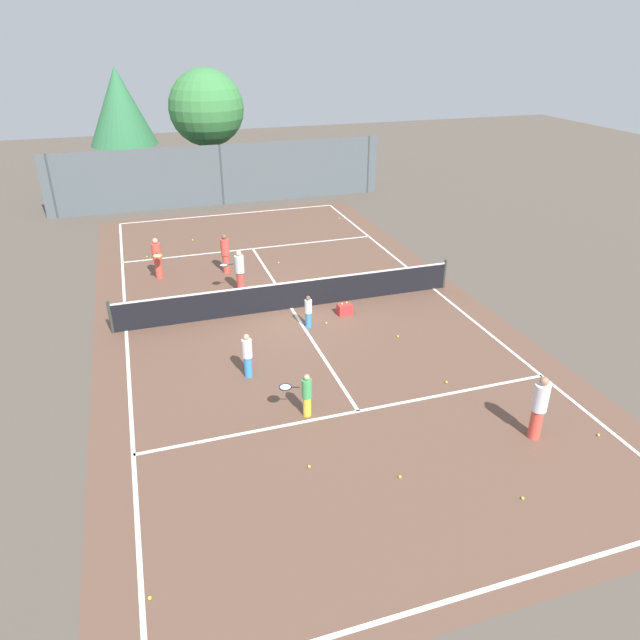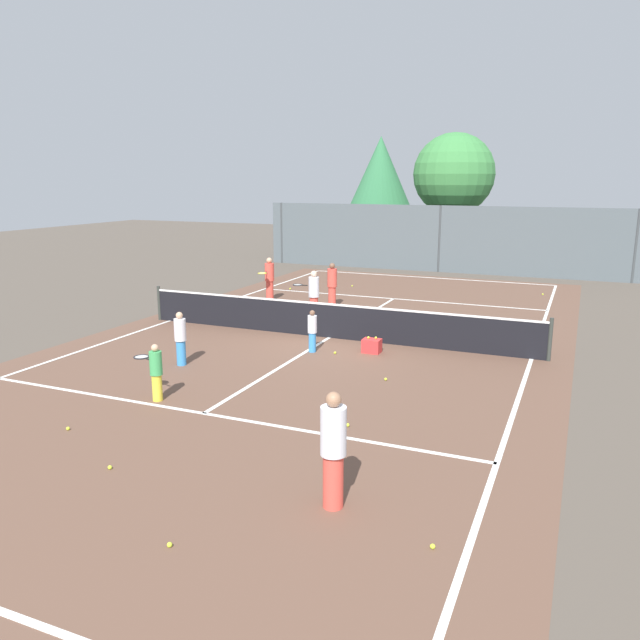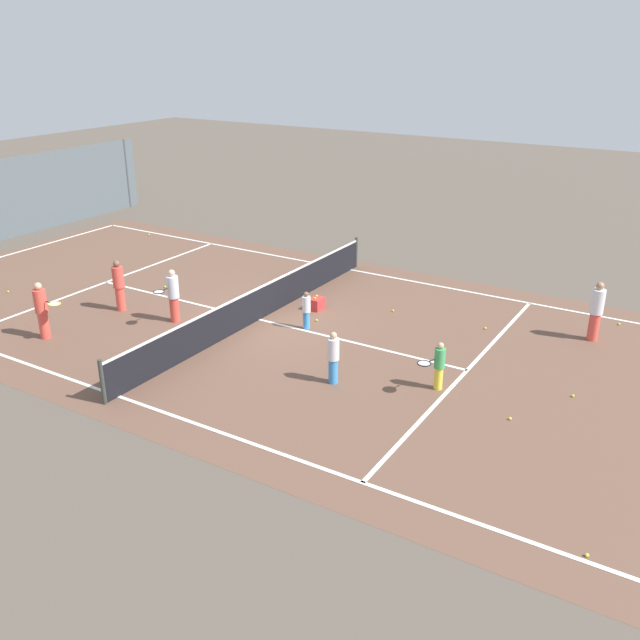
{
  "view_description": "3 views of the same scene",
  "coord_description": "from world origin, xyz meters",
  "px_view_note": "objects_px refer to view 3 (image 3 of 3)",
  "views": [
    {
      "loc": [
        -4.69,
        -17.75,
        8.74
      ],
      "look_at": [
        0.11,
        -2.91,
        0.92
      ],
      "focal_mm": 32.87,
      "sensor_mm": 36.0,
      "label": 1
    },
    {
      "loc": [
        6.49,
        -15.88,
        4.43
      ],
      "look_at": [
        0.4,
        -1.62,
        0.89
      ],
      "focal_mm": 34.83,
      "sensor_mm": 36.0,
      "label": 2
    },
    {
      "loc": [
        -15.1,
        -11.35,
        7.71
      ],
      "look_at": [
        -0.87,
        -2.63,
        0.86
      ],
      "focal_mm": 38.87,
      "sensor_mm": 36.0,
      "label": 3
    }
  ],
  "objects_px": {
    "tennis_ball_10": "(587,555)",
    "ball_crate": "(317,304)",
    "player_0": "(173,295)",
    "player_6": "(42,310)",
    "player_2": "(333,357)",
    "tennis_ball_9": "(393,311)",
    "player_5": "(119,285)",
    "tennis_ball_5": "(573,396)",
    "player_3": "(596,311)",
    "tennis_ball_0": "(510,419)",
    "tennis_ball_1": "(317,320)",
    "tennis_ball_2": "(8,292)",
    "tennis_ball_4": "(485,328)",
    "player_4": "(438,365)",
    "tennis_ball_7": "(165,287)",
    "tennis_ball_8": "(619,324)",
    "tennis_ball_11": "(149,235)",
    "player_1": "(306,310)"
  },
  "relations": [
    {
      "from": "tennis_ball_2",
      "to": "tennis_ball_4",
      "type": "height_order",
      "value": "same"
    },
    {
      "from": "player_2",
      "to": "tennis_ball_5",
      "type": "bearing_deg",
      "value": -65.94
    },
    {
      "from": "tennis_ball_4",
      "to": "tennis_ball_0",
      "type": "bearing_deg",
      "value": -155.01
    },
    {
      "from": "tennis_ball_5",
      "to": "player_0",
      "type": "bearing_deg",
      "value": 97.02
    },
    {
      "from": "player_5",
      "to": "tennis_ball_10",
      "type": "relative_size",
      "value": 23.84
    },
    {
      "from": "player_0",
      "to": "tennis_ball_1",
      "type": "height_order",
      "value": "player_0"
    },
    {
      "from": "tennis_ball_2",
      "to": "player_6",
      "type": "bearing_deg",
      "value": -113.19
    },
    {
      "from": "player_4",
      "to": "tennis_ball_7",
      "type": "height_order",
      "value": "player_4"
    },
    {
      "from": "tennis_ball_9",
      "to": "tennis_ball_10",
      "type": "height_order",
      "value": "same"
    },
    {
      "from": "tennis_ball_11",
      "to": "tennis_ball_5",
      "type": "bearing_deg",
      "value": -105.68
    },
    {
      "from": "player_4",
      "to": "tennis_ball_11",
      "type": "height_order",
      "value": "player_4"
    },
    {
      "from": "tennis_ball_4",
      "to": "tennis_ball_9",
      "type": "bearing_deg",
      "value": 93.09
    },
    {
      "from": "tennis_ball_8",
      "to": "player_3",
      "type": "bearing_deg",
      "value": 163.09
    },
    {
      "from": "tennis_ball_8",
      "to": "player_1",
      "type": "bearing_deg",
      "value": 123.23
    },
    {
      "from": "player_2",
      "to": "player_6",
      "type": "bearing_deg",
      "value": 102.74
    },
    {
      "from": "player_3",
      "to": "player_5",
      "type": "distance_m",
      "value": 13.68
    },
    {
      "from": "player_6",
      "to": "tennis_ball_7",
      "type": "distance_m",
      "value": 4.84
    },
    {
      "from": "player_3",
      "to": "tennis_ball_4",
      "type": "bearing_deg",
      "value": 106.57
    },
    {
      "from": "tennis_ball_11",
      "to": "tennis_ball_0",
      "type": "bearing_deg",
      "value": -111.65
    },
    {
      "from": "player_6",
      "to": "tennis_ball_5",
      "type": "height_order",
      "value": "player_6"
    },
    {
      "from": "player_4",
      "to": "tennis_ball_9",
      "type": "bearing_deg",
      "value": 37.85
    },
    {
      "from": "tennis_ball_9",
      "to": "tennis_ball_10",
      "type": "relative_size",
      "value": 1.0
    },
    {
      "from": "player_5",
      "to": "ball_crate",
      "type": "height_order",
      "value": "player_5"
    },
    {
      "from": "player_5",
      "to": "tennis_ball_10",
      "type": "height_order",
      "value": "player_5"
    },
    {
      "from": "player_0",
      "to": "tennis_ball_7",
      "type": "distance_m",
      "value": 3.16
    },
    {
      "from": "player_4",
      "to": "tennis_ball_0",
      "type": "bearing_deg",
      "value": -104.58
    },
    {
      "from": "tennis_ball_1",
      "to": "tennis_ball_11",
      "type": "xyz_separation_m",
      "value": [
        4.36,
        10.96,
        0.0
      ]
    },
    {
      "from": "ball_crate",
      "to": "tennis_ball_4",
      "type": "bearing_deg",
      "value": -76.47
    },
    {
      "from": "player_4",
      "to": "tennis_ball_4",
      "type": "bearing_deg",
      "value": 3.17
    },
    {
      "from": "player_3",
      "to": "tennis_ball_0",
      "type": "relative_size",
      "value": 25.32
    },
    {
      "from": "tennis_ball_7",
      "to": "tennis_ball_8",
      "type": "xyz_separation_m",
      "value": [
        4.46,
        -13.41,
        0.0
      ]
    },
    {
      "from": "tennis_ball_10",
      "to": "ball_crate",
      "type": "bearing_deg",
      "value": 53.46
    },
    {
      "from": "player_2",
      "to": "player_4",
      "type": "relative_size",
      "value": 1.11
    },
    {
      "from": "player_4",
      "to": "tennis_ball_2",
      "type": "height_order",
      "value": "player_4"
    },
    {
      "from": "tennis_ball_0",
      "to": "tennis_ball_7",
      "type": "bearing_deg",
      "value": 78.81
    },
    {
      "from": "player_0",
      "to": "tennis_ball_7",
      "type": "bearing_deg",
      "value": 48.62
    },
    {
      "from": "player_3",
      "to": "tennis_ball_4",
      "type": "relative_size",
      "value": 25.32
    },
    {
      "from": "player_0",
      "to": "player_6",
      "type": "height_order",
      "value": "player_6"
    },
    {
      "from": "player_6",
      "to": "tennis_ball_10",
      "type": "height_order",
      "value": "player_6"
    },
    {
      "from": "player_3",
      "to": "tennis_ball_10",
      "type": "height_order",
      "value": "player_3"
    },
    {
      "from": "player_5",
      "to": "tennis_ball_1",
      "type": "xyz_separation_m",
      "value": [
        2.33,
        -5.54,
        -0.77
      ]
    },
    {
      "from": "ball_crate",
      "to": "tennis_ball_9",
      "type": "distance_m",
      "value": 2.32
    },
    {
      "from": "tennis_ball_0",
      "to": "tennis_ball_5",
      "type": "height_order",
      "value": "same"
    },
    {
      "from": "player_1",
      "to": "player_6",
      "type": "bearing_deg",
      "value": 126.55
    },
    {
      "from": "tennis_ball_7",
      "to": "tennis_ball_1",
      "type": "bearing_deg",
      "value": -88.67
    },
    {
      "from": "player_3",
      "to": "player_5",
      "type": "height_order",
      "value": "player_3"
    },
    {
      "from": "player_2",
      "to": "player_5",
      "type": "height_order",
      "value": "player_5"
    },
    {
      "from": "player_0",
      "to": "player_1",
      "type": "height_order",
      "value": "player_0"
    },
    {
      "from": "player_6",
      "to": "tennis_ball_1",
      "type": "height_order",
      "value": "player_6"
    },
    {
      "from": "player_0",
      "to": "tennis_ball_11",
      "type": "distance_m",
      "value": 9.92
    }
  ]
}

